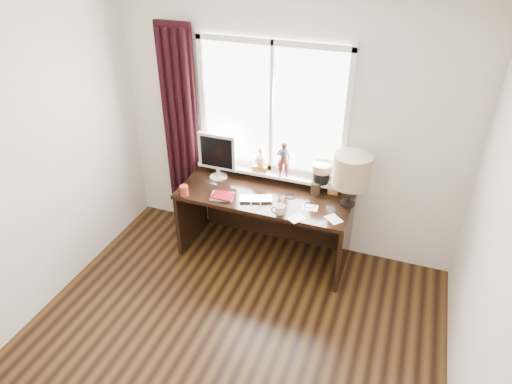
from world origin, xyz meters
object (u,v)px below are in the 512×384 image
at_px(table_lamp, 352,171).
at_px(desk, 267,209).
at_px(mug, 280,209).
at_px(monitor, 217,154).
at_px(laptop, 256,199).
at_px(red_cup, 184,191).

bearing_deg(table_lamp, desk, 179.26).
xyz_separation_m(mug, monitor, (-0.80, 0.42, 0.23)).
bearing_deg(table_lamp, mug, -146.37).
height_order(desk, table_lamp, table_lamp).
relative_size(laptop, monitor, 0.63).
xyz_separation_m(red_cup, table_lamp, (1.52, 0.38, 0.31)).
bearing_deg(red_cup, mug, 0.77).
relative_size(desk, monitor, 3.47).
height_order(red_cup, desk, red_cup).
distance_m(mug, monitor, 0.93).
xyz_separation_m(red_cup, desk, (0.72, 0.39, -0.30)).
height_order(mug, desk, mug).
height_order(laptop, desk, laptop).
bearing_deg(desk, mug, -56.88).
relative_size(laptop, red_cup, 2.94).
xyz_separation_m(mug, red_cup, (-0.97, -0.01, 0.00)).
height_order(monitor, table_lamp, table_lamp).
height_order(mug, monitor, monitor).
distance_m(red_cup, monitor, 0.52).
relative_size(monitor, table_lamp, 0.94).
height_order(mug, table_lamp, table_lamp).
height_order(laptop, table_lamp, table_lamp).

